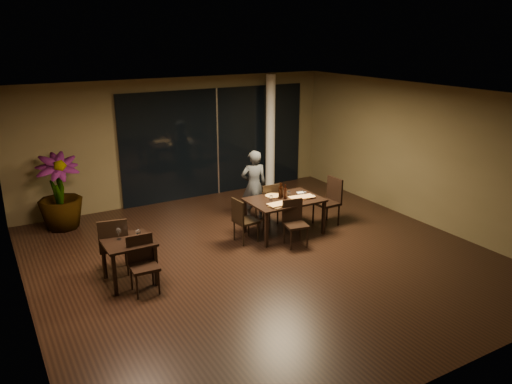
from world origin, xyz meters
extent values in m
plane|color=black|center=(0.00, 0.00, 0.00)|extent=(8.00, 8.00, 0.00)
cube|color=#4B4128|center=(0.00, 4.05, 1.50)|extent=(8.00, 0.10, 3.00)
cube|color=#4B4128|center=(0.00, -4.05, 1.50)|extent=(8.00, 0.10, 3.00)
cube|color=#4B4128|center=(-4.05, 0.00, 1.50)|extent=(0.10, 8.00, 3.00)
cube|color=#4B4128|center=(4.05, 0.00, 1.50)|extent=(0.10, 8.00, 3.00)
cube|color=silver|center=(0.00, 0.00, 3.02)|extent=(8.00, 8.00, 0.04)
cube|color=black|center=(1.00, 3.96, 1.35)|extent=(5.00, 0.06, 2.70)
cylinder|color=silver|center=(2.40, 3.65, 1.50)|extent=(0.24, 0.24, 3.00)
cube|color=black|center=(1.00, 0.80, 0.73)|extent=(1.50, 1.00, 0.04)
cube|color=black|center=(0.31, 0.36, 0.35)|extent=(0.06, 0.06, 0.71)
cube|color=black|center=(1.69, 0.36, 0.35)|extent=(0.06, 0.06, 0.71)
cube|color=black|center=(0.31, 1.24, 0.35)|extent=(0.06, 0.06, 0.71)
cube|color=black|center=(1.69, 1.24, 0.35)|extent=(0.06, 0.06, 0.71)
cube|color=black|center=(-2.40, 0.30, 0.73)|extent=(0.80, 0.80, 0.04)
cube|color=black|center=(-2.74, -0.04, 0.35)|extent=(0.06, 0.06, 0.71)
cube|color=black|center=(-2.06, -0.04, 0.35)|extent=(0.06, 0.06, 0.71)
cube|color=black|center=(-2.74, 0.64, 0.35)|extent=(0.06, 0.06, 0.71)
cube|color=black|center=(-2.06, 0.64, 0.35)|extent=(0.06, 0.06, 0.71)
cube|color=black|center=(0.99, 1.47, 0.44)|extent=(0.44, 0.44, 0.05)
cylinder|color=black|center=(1.17, 1.64, 0.22)|extent=(0.04, 0.04, 0.44)
cylinder|color=black|center=(0.82, 1.66, 0.22)|extent=(0.04, 0.04, 0.44)
cylinder|color=black|center=(1.16, 1.29, 0.22)|extent=(0.04, 0.04, 0.44)
cylinder|color=black|center=(0.80, 1.31, 0.22)|extent=(0.04, 0.04, 0.44)
cube|color=black|center=(0.98, 1.28, 0.68)|extent=(0.43, 0.05, 0.49)
cube|color=black|center=(0.85, 0.15, 0.43)|extent=(0.49, 0.49, 0.05)
cylinder|color=black|center=(0.65, 0.01, 0.21)|extent=(0.03, 0.03, 0.43)
cylinder|color=black|center=(0.99, -0.05, 0.21)|extent=(0.03, 0.03, 0.43)
cylinder|color=black|center=(0.71, 0.35, 0.21)|extent=(0.03, 0.03, 0.43)
cylinder|color=black|center=(1.05, 0.29, 0.21)|extent=(0.03, 0.03, 0.43)
cube|color=black|center=(0.89, 0.34, 0.67)|extent=(0.42, 0.11, 0.48)
cube|color=black|center=(0.11, 0.82, 0.43)|extent=(0.45, 0.45, 0.05)
cylinder|color=black|center=(0.29, 0.66, 0.22)|extent=(0.03, 0.03, 0.43)
cylinder|color=black|center=(0.27, 1.00, 0.22)|extent=(0.03, 0.03, 0.43)
cylinder|color=black|center=(-0.05, 0.64, 0.22)|extent=(0.03, 0.03, 0.43)
cylinder|color=black|center=(-0.08, 0.98, 0.22)|extent=(0.03, 0.03, 0.43)
cube|color=black|center=(-0.08, 0.81, 0.67)|extent=(0.07, 0.42, 0.48)
cube|color=black|center=(2.06, 0.76, 0.49)|extent=(0.49, 0.49, 0.05)
cylinder|color=black|center=(1.86, 0.95, 0.24)|extent=(0.04, 0.04, 0.49)
cylinder|color=black|center=(1.87, 0.56, 0.24)|extent=(0.04, 0.04, 0.49)
cylinder|color=black|center=(2.25, 0.96, 0.24)|extent=(0.04, 0.04, 0.49)
cylinder|color=black|center=(2.26, 0.57, 0.24)|extent=(0.04, 0.04, 0.49)
cube|color=black|center=(2.28, 0.77, 0.76)|extent=(0.06, 0.48, 0.54)
cube|color=black|center=(-2.53, 0.77, 0.50)|extent=(0.57, 0.57, 0.06)
cylinder|color=black|center=(-2.29, 0.93, 0.25)|extent=(0.04, 0.04, 0.50)
cylinder|color=black|center=(-2.69, 1.01, 0.25)|extent=(0.04, 0.04, 0.50)
cylinder|color=black|center=(-2.37, 0.54, 0.25)|extent=(0.04, 0.04, 0.50)
cylinder|color=black|center=(-2.76, 0.62, 0.25)|extent=(0.04, 0.04, 0.50)
cube|color=black|center=(-2.57, 0.56, 0.77)|extent=(0.49, 0.14, 0.55)
cube|color=black|center=(-2.29, -0.17, 0.44)|extent=(0.45, 0.45, 0.05)
cylinder|color=black|center=(-2.48, -0.34, 0.22)|extent=(0.04, 0.04, 0.44)
cylinder|color=black|center=(-2.13, -0.35, 0.22)|extent=(0.04, 0.04, 0.44)
cylinder|color=black|center=(-2.46, 0.01, 0.22)|extent=(0.04, 0.04, 0.44)
cylinder|color=black|center=(-2.11, 0.00, 0.22)|extent=(0.04, 0.04, 0.44)
cube|color=black|center=(-2.29, 0.02, 0.69)|extent=(0.43, 0.06, 0.49)
imported|color=#2D2F32|center=(0.86, 1.82, 0.79)|extent=(0.60, 0.47, 1.58)
imported|color=#224717|center=(-2.95, 3.40, 0.81)|extent=(0.90, 0.90, 1.61)
cube|color=#473017|center=(0.72, 0.52, 0.76)|extent=(0.56, 0.42, 0.01)
cube|color=#412714|center=(1.33, 0.65, 0.76)|extent=(0.58, 0.35, 0.01)
cylinder|color=#BE3515|center=(0.89, 1.07, 0.76)|extent=(0.31, 0.31, 0.01)
cylinder|color=white|center=(0.74, 0.89, 0.79)|extent=(0.07, 0.07, 0.09)
cylinder|color=white|center=(1.22, 0.96, 0.79)|extent=(0.07, 0.07, 0.08)
cube|color=white|center=(1.56, 0.67, 0.76)|extent=(0.20, 0.14, 0.01)
cube|color=white|center=(1.53, 0.96, 0.76)|extent=(0.20, 0.13, 0.01)
cube|color=silver|center=(-2.37, 0.15, 0.76)|extent=(0.21, 0.17, 0.01)
camera|label=1|loc=(-4.34, -7.31, 4.04)|focal=35.00mm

